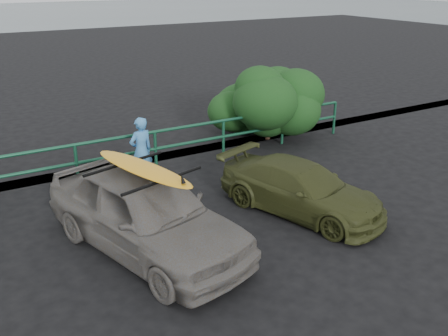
{
  "coord_description": "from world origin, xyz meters",
  "views": [
    {
      "loc": [
        -3.56,
        -6.17,
        4.73
      ],
      "look_at": [
        1.08,
        1.71,
        1.13
      ],
      "focal_mm": 40.0,
      "sensor_mm": 36.0,
      "label": 1
    }
  ],
  "objects_px": {
    "man": "(141,151)",
    "surfboard": "(143,168)",
    "guardrail": "(118,157)",
    "sedan": "(146,212)",
    "olive_vehicle": "(301,189)"
  },
  "relations": [
    {
      "from": "olive_vehicle",
      "to": "man",
      "type": "height_order",
      "value": "man"
    },
    {
      "from": "guardrail",
      "to": "man",
      "type": "distance_m",
      "value": 0.81
    },
    {
      "from": "guardrail",
      "to": "surfboard",
      "type": "xyz_separation_m",
      "value": [
        -0.73,
        -3.61,
        1.08
      ]
    },
    {
      "from": "olive_vehicle",
      "to": "man",
      "type": "distance_m",
      "value": 3.88
    },
    {
      "from": "sedan",
      "to": "guardrail",
      "type": "bearing_deg",
      "value": 63.43
    },
    {
      "from": "sedan",
      "to": "man",
      "type": "bearing_deg",
      "value": 54.44
    },
    {
      "from": "olive_vehicle",
      "to": "surfboard",
      "type": "xyz_separation_m",
      "value": [
        -3.37,
        0.19,
        1.07
      ]
    },
    {
      "from": "guardrail",
      "to": "sedan",
      "type": "bearing_deg",
      "value": -101.38
    },
    {
      "from": "sedan",
      "to": "olive_vehicle",
      "type": "xyz_separation_m",
      "value": [
        3.37,
        -0.19,
        -0.22
      ]
    },
    {
      "from": "guardrail",
      "to": "sedan",
      "type": "relative_size",
      "value": 3.17
    },
    {
      "from": "guardrail",
      "to": "sedan",
      "type": "xyz_separation_m",
      "value": [
        -0.73,
        -3.61,
        0.23
      ]
    },
    {
      "from": "sedan",
      "to": "olive_vehicle",
      "type": "height_order",
      "value": "sedan"
    },
    {
      "from": "surfboard",
      "to": "sedan",
      "type": "bearing_deg",
      "value": -15.19
    },
    {
      "from": "guardrail",
      "to": "man",
      "type": "bearing_deg",
      "value": -60.72
    },
    {
      "from": "man",
      "to": "surfboard",
      "type": "bearing_deg",
      "value": 58.87
    }
  ]
}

